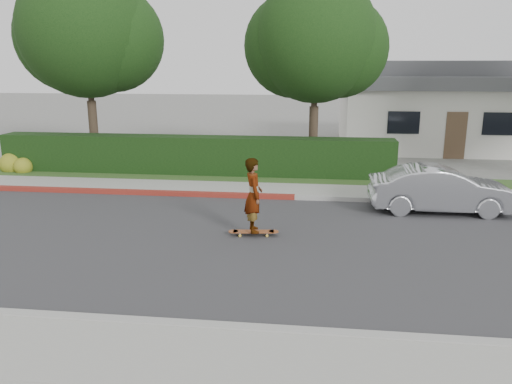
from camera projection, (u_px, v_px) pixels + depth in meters
ground at (245, 243)px, 11.87m from camera, size 120.00×120.00×0.00m
road at (245, 243)px, 11.87m from camera, size 60.00×8.00×0.01m
curb_near at (209, 328)px, 7.91m from camera, size 60.00×0.20×0.15m
sidewalk_near at (195, 361)px, 7.05m from camera, size 60.00×1.60×0.12m
curb_far at (263, 196)px, 15.80m from camera, size 60.00×0.20×0.15m
curb_red_section at (112, 192)px, 16.37m from camera, size 12.00×0.21×0.15m
sidewalk_far at (266, 190)px, 16.67m from camera, size 60.00×1.60×0.12m
planting_strip at (270, 180)px, 18.21m from camera, size 60.00×1.60×0.10m
hedge at (193, 156)px, 18.96m from camera, size 15.00×1.00×1.50m
flowering_shrub at (15, 165)px, 19.43m from camera, size 1.40×1.00×0.90m
tree_left at (88, 35)px, 19.79m from camera, size 5.99×5.21×8.00m
tree_center at (315, 44)px, 19.32m from camera, size 5.66×4.84×7.44m
house at (441, 105)px, 25.81m from camera, size 10.60×8.60×4.30m
skateboard at (254, 232)px, 12.34m from camera, size 1.26×0.38×0.12m
skateboarder at (254, 195)px, 12.11m from camera, size 0.61×0.77×1.84m
car_silver at (441, 190)px, 14.25m from camera, size 4.02×1.42×1.32m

